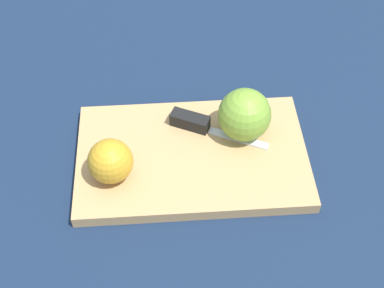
# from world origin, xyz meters

# --- Properties ---
(ground_plane) EXTENTS (4.00, 4.00, 0.00)m
(ground_plane) POSITION_xyz_m (0.00, 0.00, 0.00)
(ground_plane) COLOR #14233D
(cutting_board) EXTENTS (0.35, 0.22, 0.02)m
(cutting_board) POSITION_xyz_m (0.00, 0.00, 0.01)
(cutting_board) COLOR tan
(cutting_board) RESTS_ON ground_plane
(apple_half_left) EXTENTS (0.07, 0.07, 0.07)m
(apple_half_left) POSITION_xyz_m (-0.12, -0.04, 0.05)
(apple_half_left) COLOR gold
(apple_half_left) RESTS_ON cutting_board
(apple_half_right) EXTENTS (0.08, 0.08, 0.08)m
(apple_half_right) POSITION_xyz_m (0.08, 0.04, 0.06)
(apple_half_right) COLOR olive
(apple_half_right) RESTS_ON cutting_board
(knife) EXTENTS (0.15, 0.08, 0.02)m
(knife) POSITION_xyz_m (0.01, 0.05, 0.03)
(knife) COLOR silver
(knife) RESTS_ON cutting_board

